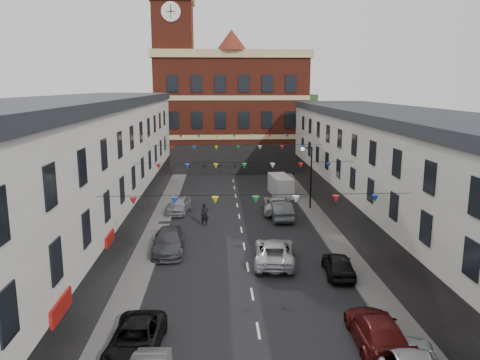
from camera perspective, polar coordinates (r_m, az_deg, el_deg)
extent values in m
plane|color=black|center=(30.68, 0.94, -10.57)|extent=(160.00, 160.00, 0.00)
cube|color=#605E5B|center=(32.86, -11.55, -9.16)|extent=(1.80, 64.00, 0.15)
cube|color=#605E5B|center=(33.62, 12.67, -8.72)|extent=(1.80, 64.00, 0.15)
cube|color=beige|center=(31.71, -20.96, -1.16)|extent=(8.00, 56.00, 10.00)
cube|color=black|center=(31.06, -21.67, 8.52)|extent=(8.40, 56.00, 0.70)
cube|color=black|center=(31.57, -13.47, -7.16)|extent=(0.12, 56.00, 3.20)
cube|color=silver|center=(33.15, 21.66, -1.58)|extent=(8.00, 56.00, 9.00)
cube|color=black|center=(32.48, 22.29, 6.80)|extent=(8.40, 56.00, 0.70)
cube|color=black|center=(32.46, 14.71, -6.71)|extent=(0.12, 56.00, 3.20)
cube|color=maroon|center=(66.54, -1.13, 7.95)|extent=(20.00, 12.00, 15.00)
cube|color=tan|center=(66.55, -1.16, 14.84)|extent=(20.60, 12.60, 1.00)
cone|color=maroon|center=(61.70, -1.04, 16.70)|extent=(4.00, 4.00, 2.60)
cube|color=maroon|center=(63.65, -7.98, 11.74)|extent=(5.00, 5.00, 24.00)
cylinder|color=white|center=(61.78, -8.44, 19.66)|extent=(2.40, 0.12, 2.40)
cube|color=#284B23|center=(90.66, -4.10, 7.25)|extent=(40.00, 14.00, 10.00)
cylinder|color=black|center=(44.09, 8.64, 0.17)|extent=(0.14, 0.14, 6.00)
cylinder|color=black|center=(43.55, 8.24, 3.91)|extent=(0.90, 0.10, 0.10)
sphere|color=beige|center=(43.48, 7.65, 3.78)|extent=(0.36, 0.36, 0.36)
imported|color=black|center=(21.93, -12.61, -18.45)|extent=(2.39, 4.83, 1.32)
imported|color=#44454C|center=(33.43, -8.69, -7.43)|extent=(2.31, 5.35, 1.54)
imported|color=#979B9F|center=(43.43, -7.47, -3.01)|extent=(2.37, 4.62, 1.50)
imported|color=#531110|center=(22.72, 16.37, -17.27)|extent=(2.31, 5.24, 1.50)
imported|color=black|center=(29.83, 11.91, -10.05)|extent=(1.94, 4.20, 1.40)
imported|color=#4F5357|center=(41.27, 4.96, -3.64)|extent=(1.77, 4.93, 1.62)
imported|color=silver|center=(43.38, 4.58, -2.96)|extent=(2.94, 5.64, 1.52)
imported|color=silver|center=(31.21, 4.20, -8.71)|extent=(3.10, 5.75, 1.53)
cube|color=silver|center=(50.05, 4.97, -0.69)|extent=(2.31, 4.92, 2.10)
imported|color=black|center=(39.12, -4.33, -4.25)|extent=(0.80, 0.65, 1.91)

